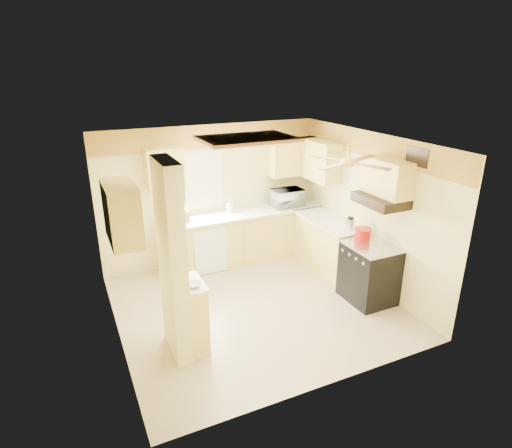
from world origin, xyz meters
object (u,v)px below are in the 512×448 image
dutch_oven (363,234)px  bowl (194,285)px  kettle (350,224)px  stove (369,273)px  microwave (287,198)px

dutch_oven → bowl: bearing=-172.2°
bowl → kettle: (2.87, 0.75, 0.08)m
stove → bowl: 2.85m
kettle → stove: bearing=-96.1°
bowl → dutch_oven: 2.87m
stove → kettle: kettle is taller
stove → kettle: bearing=83.9°
bowl → dutch_oven: size_ratio=0.71×
bowl → kettle: kettle is taller
stove → bowl: (-2.80, -0.12, 0.50)m
dutch_oven → kettle: size_ratio=1.21×
stove → kettle: (0.07, 0.64, 0.58)m
stove → microwave: microwave is taller
bowl → stove: bearing=2.4°
stove → microwave: size_ratio=1.56×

